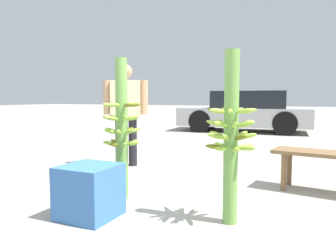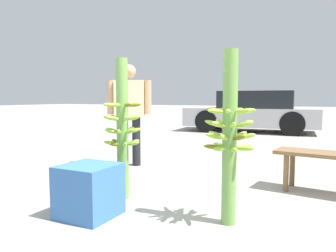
% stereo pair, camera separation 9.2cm
% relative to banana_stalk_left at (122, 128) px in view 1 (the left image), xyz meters
% --- Properties ---
extents(ground_plane, '(80.00, 80.00, 0.00)m').
position_rel_banana_stalk_left_xyz_m(ground_plane, '(0.61, -0.33, -0.74)').
color(ground_plane, '#9E998E').
extents(banana_stalk_left, '(0.40, 0.40, 1.46)m').
position_rel_banana_stalk_left_xyz_m(banana_stalk_left, '(0.00, 0.00, 0.00)').
color(banana_stalk_left, '#6B9E47').
rests_on(banana_stalk_left, ground_plane).
extents(banana_stalk_center, '(0.43, 0.43, 1.45)m').
position_rel_banana_stalk_left_xyz_m(banana_stalk_center, '(1.20, -0.20, -0.00)').
color(banana_stalk_center, '#6B9E47').
rests_on(banana_stalk_center, ground_plane).
extents(vendor_person, '(0.65, 0.41, 1.57)m').
position_rel_banana_stalk_left_xyz_m(vendor_person, '(-0.86, 1.44, 0.18)').
color(vendor_person, black).
rests_on(vendor_person, ground_plane).
extents(parked_car, '(4.09, 2.09, 1.26)m').
position_rel_banana_stalk_left_xyz_m(parked_car, '(-0.26, 7.52, -0.12)').
color(parked_car, '#B7B7BC').
rests_on(parked_car, ground_plane).
extents(produce_crate, '(0.47, 0.47, 0.47)m').
position_rel_banana_stalk_left_xyz_m(produce_crate, '(0.03, -0.59, -0.51)').
color(produce_crate, '#386BB2').
rests_on(produce_crate, ground_plane).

